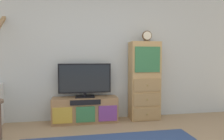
# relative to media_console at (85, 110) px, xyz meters

# --- Properties ---
(back_wall) EXTENTS (6.40, 0.12, 2.70)m
(back_wall) POSITION_rel_media_console_xyz_m (0.30, 0.27, 1.11)
(back_wall) COLOR #B2B7B2
(back_wall) RESTS_ON ground_plane
(media_console) EXTENTS (1.22, 0.38, 0.47)m
(media_console) POSITION_rel_media_console_xyz_m (0.00, 0.00, 0.00)
(media_console) COLOR #997047
(media_console) RESTS_ON ground_plane
(television) EXTENTS (0.99, 0.22, 0.64)m
(television) POSITION_rel_media_console_xyz_m (0.00, 0.02, 0.58)
(television) COLOR black
(television) RESTS_ON media_console
(side_cabinet) EXTENTS (0.58, 0.38, 1.54)m
(side_cabinet) POSITION_rel_media_console_xyz_m (1.18, 0.01, 0.53)
(side_cabinet) COLOR tan
(side_cabinet) RESTS_ON ground_plane
(desk_clock) EXTENTS (0.19, 0.08, 0.21)m
(desk_clock) POSITION_rel_media_console_xyz_m (1.21, -0.00, 1.41)
(desk_clock) COLOR #4C3823
(desk_clock) RESTS_ON side_cabinet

